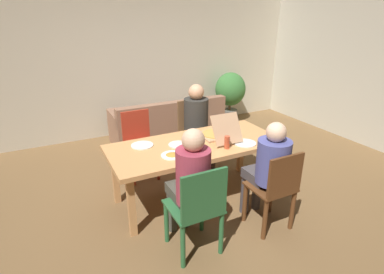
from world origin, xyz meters
name	(u,v)px	position (x,y,z in m)	size (l,w,h in m)	color
ground_plane	(196,197)	(0.00, 0.00, 0.00)	(20.00, 20.00, 0.00)	brown
back_wall	(128,56)	(0.00, 2.65, 1.42)	(6.87, 0.12, 2.84)	beige
side_wall_right	(348,57)	(3.43, 0.80, 1.42)	(0.12, 4.51, 2.84)	beige
dining_table	(196,149)	(0.00, 0.00, 0.65)	(2.02, 0.89, 0.72)	tan
chair_0	(193,128)	(0.44, 0.93, 0.54)	(0.44, 0.40, 0.95)	brown
person_0	(198,119)	(0.44, 0.78, 0.72)	(0.35, 0.56, 1.22)	#443B36
chair_1	(198,208)	(-0.43, -0.86, 0.50)	(0.46, 0.44, 0.92)	#286235
person_1	(190,180)	(-0.43, -0.71, 0.72)	(0.31, 0.54, 1.23)	#424238
chair_2	(275,189)	(0.44, -0.90, 0.48)	(0.43, 0.40, 0.89)	#5B341A
person_2	(269,165)	(0.44, -0.76, 0.69)	(0.33, 0.52, 1.17)	#433E40
chair_3	(139,141)	(-0.43, 0.87, 0.51)	(0.40, 0.39, 0.92)	#A9311F
pizza_box_0	(217,134)	(0.32, 0.05, 0.77)	(0.36, 0.53, 0.34)	tan
plate_0	(172,155)	(-0.38, -0.19, 0.73)	(0.24, 0.24, 0.03)	white
plate_1	(245,143)	(0.51, -0.26, 0.73)	(0.26, 0.26, 0.01)	white
plate_2	(178,145)	(-0.20, 0.05, 0.73)	(0.22, 0.22, 0.01)	white
plate_3	(142,145)	(-0.58, 0.22, 0.73)	(0.25, 0.25, 0.01)	white
drinking_glass_0	(227,142)	(0.25, -0.28, 0.80)	(0.06, 0.06, 0.14)	#B8472B
drinking_glass_1	(230,124)	(0.64, 0.26, 0.79)	(0.07, 0.07, 0.13)	#B34827
couch	(168,125)	(0.42, 1.90, 0.28)	(1.94, 0.80, 0.77)	#8A624B
potted_plant	(230,92)	(1.97, 2.27, 0.64)	(0.62, 0.62, 1.04)	#5C5A53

